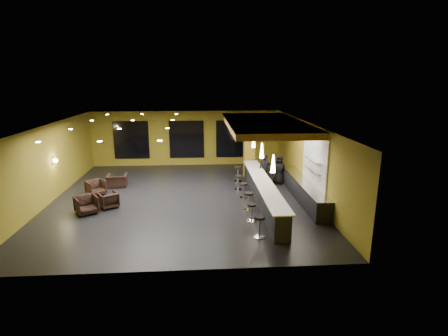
{
  "coord_description": "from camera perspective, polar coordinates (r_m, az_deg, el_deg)",
  "views": [
    {
      "loc": [
        0.87,
        -15.82,
        5.54
      ],
      "look_at": [
        2.0,
        0.5,
        1.3
      ],
      "focal_mm": 28.0,
      "sensor_mm": 36.0,
      "label": 1
    }
  ],
  "objects": [
    {
      "name": "armchair_b",
      "position": [
        16.17,
        -18.34,
        -4.98
      ],
      "size": [
        1.04,
        1.04,
        0.69
      ],
      "primitive_type": "imported",
      "rotation": [
        0.0,
        0.0,
        3.73
      ],
      "color": "black",
      "rests_on": "floor"
    },
    {
      "name": "floor",
      "position": [
        16.8,
        -6.73,
        -5.01
      ],
      "size": [
        12.0,
        13.0,
        0.1
      ],
      "primitive_type": "cube",
      "color": "black",
      "rests_on": "ground"
    },
    {
      "name": "bar_top",
      "position": [
        15.74,
        6.38,
        -2.23
      ],
      "size": [
        0.78,
        8.1,
        0.05
      ],
      "primitive_type": "cube",
      "color": "silver",
      "rests_on": "bar_counter"
    },
    {
      "name": "staff_c",
      "position": [
        18.81,
        8.97,
        -0.27
      ],
      "size": [
        0.82,
        0.58,
        1.59
      ],
      "primitive_type": "imported",
      "rotation": [
        0.0,
        0.0,
        -0.1
      ],
      "color": "black",
      "rests_on": "floor"
    },
    {
      "name": "bar_stool_1",
      "position": [
        13.95,
        4.53,
        -6.87
      ],
      "size": [
        0.37,
        0.37,
        0.72
      ],
      "rotation": [
        0.0,
        0.0,
        -0.31
      ],
      "color": "silver",
      "rests_on": "floor"
    },
    {
      "name": "wall_back",
      "position": [
        22.71,
        -6.12,
        4.84
      ],
      "size": [
        12.0,
        0.1,
        3.5
      ],
      "primitive_type": "cube",
      "color": "olive",
      "rests_on": "floor"
    },
    {
      "name": "wood_soffit",
      "position": [
        17.25,
        6.58,
        7.17
      ],
      "size": [
        3.6,
        8.0,
        0.28
      ],
      "primitive_type": "cube",
      "color": "#AD7B32",
      "rests_on": "ceiling"
    },
    {
      "name": "wall_sconce",
      "position": [
        18.06,
        -25.81,
        1.1
      ],
      "size": [
        0.22,
        0.22,
        0.22
      ],
      "primitive_type": "sphere",
      "color": "#FFE5B2",
      "rests_on": "wall_left"
    },
    {
      "name": "pendant_1",
      "position": [
        15.9,
        6.2,
        2.86
      ],
      "size": [
        0.2,
        0.2,
        0.7
      ],
      "primitive_type": "cone",
      "color": "white",
      "rests_on": "wood_soffit"
    },
    {
      "name": "tile_backsplash",
      "position": [
        16.07,
        14.62,
        1.32
      ],
      "size": [
        0.06,
        3.2,
        2.4
      ],
      "primitive_type": "cube",
      "color": "white",
      "rests_on": "wall_right"
    },
    {
      "name": "bar_stool_2",
      "position": [
        15.03,
        4.08,
        -5.06
      ],
      "size": [
        0.4,
        0.4,
        0.79
      ],
      "rotation": [
        0.0,
        0.0,
        -0.29
      ],
      "color": "silver",
      "rests_on": "floor"
    },
    {
      "name": "window_center",
      "position": [
        22.61,
        -6.12,
        4.67
      ],
      "size": [
        2.2,
        0.06,
        2.4
      ],
      "primitive_type": "cube",
      "color": "black",
      "rests_on": "wall_back"
    },
    {
      "name": "pendant_2",
      "position": [
        18.32,
        4.85,
        4.45
      ],
      "size": [
        0.2,
        0.2,
        0.7
      ],
      "primitive_type": "cone",
      "color": "white",
      "rests_on": "wood_soffit"
    },
    {
      "name": "window_left",
      "position": [
        23.01,
        -14.89,
        4.44
      ],
      "size": [
        2.2,
        0.06,
        2.4
      ],
      "primitive_type": "cube",
      "color": "black",
      "rests_on": "wall_back"
    },
    {
      "name": "ceiling",
      "position": [
        15.97,
        -7.11,
        7.26
      ],
      "size": [
        12.0,
        13.0,
        0.1
      ],
      "primitive_type": "cube",
      "color": "black"
    },
    {
      "name": "window_right",
      "position": [
        22.69,
        1.49,
        4.78
      ],
      "size": [
        2.2,
        0.06,
        2.4
      ],
      "primitive_type": "cube",
      "color": "black",
      "rests_on": "wall_back"
    },
    {
      "name": "wall_front",
      "position": [
        10.06,
        -8.72,
        -7.8
      ],
      "size": [
        12.0,
        0.1,
        3.5
      ],
      "primitive_type": "cube",
      "color": "olive",
      "rests_on": "floor"
    },
    {
      "name": "bar_stool_5",
      "position": [
        19.05,
        2.28,
        -0.66
      ],
      "size": [
        0.44,
        0.44,
        0.86
      ],
      "rotation": [
        0.0,
        0.0,
        -0.24
      ],
      "color": "silver",
      "rests_on": "floor"
    },
    {
      "name": "armchair_d",
      "position": [
        19.06,
        -17.05,
        -1.99
      ],
      "size": [
        1.1,
        0.99,
        0.66
      ],
      "primitive_type": "imported",
      "rotation": [
        0.0,
        0.0,
        3.24
      ],
      "color": "black",
      "rests_on": "floor"
    },
    {
      "name": "pendant_0",
      "position": [
        13.5,
        8.03,
        0.71
      ],
      "size": [
        0.2,
        0.2,
        0.7
      ],
      "primitive_type": "cone",
      "color": "white",
      "rests_on": "wood_soffit"
    },
    {
      "name": "bar_stool_0",
      "position": [
        12.59,
        5.8,
        -9.09
      ],
      "size": [
        0.41,
        0.41,
        0.8
      ],
      "rotation": [
        0.0,
        0.0,
        -0.04
      ],
      "color": "silver",
      "rests_on": "floor"
    },
    {
      "name": "staff_a",
      "position": [
        18.01,
        6.67,
        -0.48
      ],
      "size": [
        0.74,
        0.57,
        1.81
      ],
      "primitive_type": "imported",
      "rotation": [
        0.0,
        0.0,
        -0.22
      ],
      "color": "black",
      "rests_on": "floor"
    },
    {
      "name": "bar_counter",
      "position": [
        15.9,
        6.33,
        -4.04
      ],
      "size": [
        0.6,
        8.0,
        1.0
      ],
      "primitive_type": "cube",
      "color": "black",
      "rests_on": "floor"
    },
    {
      "name": "wall_right",
      "position": [
        17.07,
        13.81,
        1.28
      ],
      "size": [
        0.1,
        13.0,
        3.5
      ],
      "primitive_type": "cube",
      "color": "olive",
      "rests_on": "floor"
    },
    {
      "name": "prep_counter",
      "position": [
        16.84,
        12.75,
        -3.5
      ],
      "size": [
        0.7,
        6.0,
        0.86
      ],
      "primitive_type": "cube",
      "color": "black",
      "rests_on": "floor"
    },
    {
      "name": "armchair_c",
      "position": [
        18.07,
        -20.2,
        -3.03
      ],
      "size": [
        1.11,
        1.12,
        0.73
      ],
      "primitive_type": "imported",
      "rotation": [
        0.0,
        0.0,
        0.67
      ],
      "color": "black",
      "rests_on": "floor"
    },
    {
      "name": "prep_top",
      "position": [
        16.71,
        12.84,
        -2.02
      ],
      "size": [
        0.72,
        6.0,
        0.03
      ],
      "primitive_type": "cube",
      "color": "silver",
      "rests_on": "prep_counter"
    },
    {
      "name": "column",
      "position": [
        19.98,
        4.12,
        3.56
      ],
      "size": [
        0.6,
        0.6,
        3.5
      ],
      "primitive_type": "cube",
      "color": "olive",
      "rests_on": "floor"
    },
    {
      "name": "bar_stool_3",
      "position": [
        16.56,
        3.22,
        -3.37
      ],
      "size": [
        0.36,
        0.36,
        0.72
      ],
      "rotation": [
        0.0,
        0.0,
        -0.13
      ],
      "color": "silver",
      "rests_on": "floor"
    },
    {
      "name": "wall_shelf_lower",
      "position": [
        15.93,
        14.27,
        -0.25
      ],
      "size": [
        0.3,
        1.5,
        0.03
      ],
      "primitive_type": "cube",
      "color": "silver",
      "rests_on": "wall_right"
    },
    {
      "name": "armchair_a",
      "position": [
        15.78,
        -21.57,
        -5.61
      ],
      "size": [
        1.15,
        1.15,
        0.77
      ],
      "primitive_type": "imported",
      "rotation": [
        0.0,
        0.0,
        0.59
      ],
      "color": "black",
      "rests_on": "floor"
    },
    {
      "name": "wall_left",
      "position": [
        17.68,
        -26.89,
        0.56
      ],
      "size": [
        0.1,
        13.0,
        3.5
      ],
      "primitive_type": "cube",
      "color": "olive",
      "rests_on": "floor"
    },
    {
      "name": "staff_b",
      "position": [
        18.92,
        9.16,
        -0.26
      ],
      "size": [
        0.83,
        0.69,
        1.54
      ],
      "primitive_type": "imported",
      "rotation": [
        0.0,
        0.0,
        -0.15
      ],
      "color": "black",
      "rests_on": "floor"
    },
    {
      "name": "bar_stool_4",
      "position": [
        17.71,
        2.37,
        -2.08
      ],
      "size": [
        0.38,
        0.38,
        0.75
      ],
      "rotation": [
        0.0,
        0.0,
        0.28
      ],
      "color": "silver",
      "rests_on": "floor"
    },
    {
      "name": "wall_shelf_upper",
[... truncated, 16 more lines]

